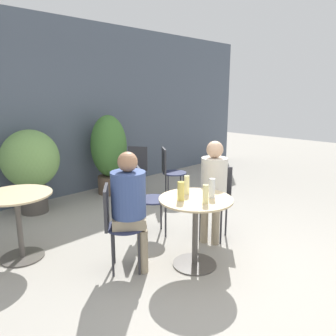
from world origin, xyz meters
TOP-DOWN VIEW (x-y plane):
  - ground_plane at (0.00, 0.00)m, footprint 20.00×20.00m
  - storefront_wall at (0.00, 3.34)m, footprint 10.00×0.06m
  - cafe_table_near at (-0.09, 0.14)m, footprint 0.76×0.76m
  - cafe_table_far at (-1.33, 1.59)m, footprint 0.74×0.74m
  - bistro_chair_0 at (0.66, 0.44)m, footprint 0.44×0.43m
  - bistro_chair_1 at (-0.73, 0.64)m, footprint 0.46×0.45m
  - bistro_chair_2 at (0.90, 2.30)m, footprint 0.46×0.45m
  - bistro_chair_3 at (0.05, 1.07)m, footprint 0.45×0.45m
  - bistro_chair_4 at (1.24, 1.84)m, footprint 0.46×0.45m
  - seated_person_0 at (0.52, 0.39)m, footprint 0.38×0.36m
  - seated_person_1 at (-0.62, 0.55)m, footprint 0.44×0.43m
  - beer_glass_0 at (-0.25, 0.21)m, footprint 0.07×0.07m
  - beer_glass_1 at (-0.14, -0.02)m, footprint 0.06×0.06m
  - beer_glass_2 at (0.04, 0.04)m, footprint 0.06×0.06m
  - beer_glass_3 at (-0.05, 0.30)m, footprint 0.06×0.06m
  - potted_plant_0 at (-0.62, 2.89)m, footprint 0.84×0.84m
  - potted_plant_1 at (0.77, 2.89)m, footprint 0.64×0.64m

SIDE VIEW (x-z plane):
  - ground_plane at x=0.00m, z-range 0.00..0.00m
  - cafe_table_far at x=-1.33m, z-range 0.17..0.91m
  - cafe_table_near at x=-0.09m, z-range 0.17..0.91m
  - bistro_chair_0 at x=0.66m, z-range 0.10..0.99m
  - bistro_chair_1 at x=-0.73m, z-range 0.10..0.99m
  - bistro_chair_2 at x=0.90m, z-range 0.10..0.99m
  - bistro_chair_3 at x=0.05m, z-range 0.10..0.99m
  - bistro_chair_4 at x=1.24m, z-range 0.10..0.99m
  - seated_person_1 at x=-0.62m, z-range 0.12..1.36m
  - seated_person_0 at x=0.52m, z-range 0.13..1.36m
  - potted_plant_0 at x=-0.62m, z-range 0.14..1.40m
  - potted_plant_1 at x=0.77m, z-range 0.07..1.48m
  - beer_glass_1 at x=-0.14m, z-range 0.74..0.93m
  - beer_glass_0 at x=-0.25m, z-range 0.74..0.93m
  - beer_glass_2 at x=0.04m, z-range 0.74..0.94m
  - beer_glass_3 at x=-0.05m, z-range 0.74..0.94m
  - storefront_wall at x=0.00m, z-range 0.00..3.00m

